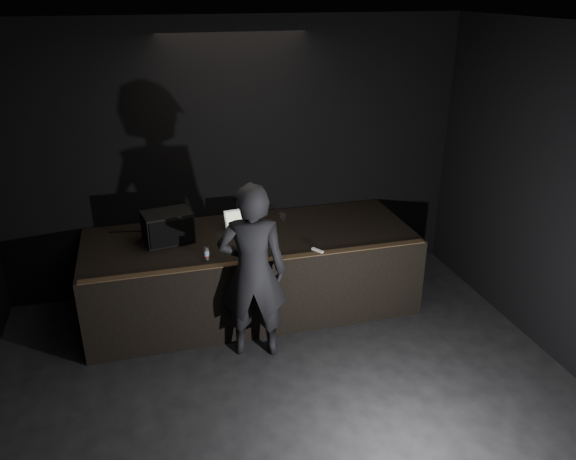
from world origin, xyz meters
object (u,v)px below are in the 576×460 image
at_px(stage_monitor, 168,227).
at_px(beer_can, 206,253).
at_px(person, 253,272).
at_px(stage_riser, 251,271).
at_px(laptop, 241,226).

xyz_separation_m(stage_monitor, beer_can, (0.37, -0.59, -0.11)).
distance_m(stage_monitor, person, 1.32).
relative_size(stage_riser, laptop, 10.39).
xyz_separation_m(stage_monitor, laptop, (0.89, 0.10, -0.12)).
height_order(beer_can, person, person).
bearing_deg(laptop, beer_can, -133.19).
relative_size(stage_monitor, laptop, 1.59).
distance_m(beer_can, person, 0.62).
relative_size(stage_riser, person, 1.99).
relative_size(beer_can, person, 0.07).
bearing_deg(beer_can, person, -45.89).
xyz_separation_m(stage_riser, stage_monitor, (-0.97, 0.08, 0.68)).
bearing_deg(stage_riser, beer_can, -139.77).
distance_m(laptop, person, 1.14).
bearing_deg(laptop, stage_monitor, 179.88).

